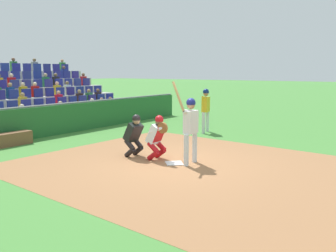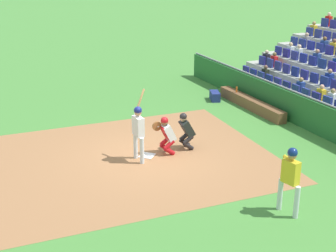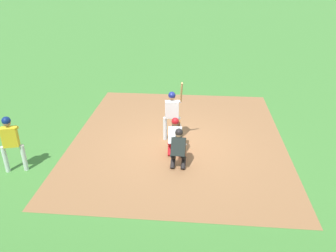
# 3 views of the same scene
# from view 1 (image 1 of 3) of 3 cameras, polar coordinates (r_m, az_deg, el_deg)

# --- Properties ---
(ground_plane) EXTENTS (160.00, 160.00, 0.00)m
(ground_plane) POSITION_cam_1_polar(r_m,az_deg,el_deg) (9.66, 0.99, -6.04)
(ground_plane) COLOR #448237
(infield_dirt_patch) EXTENTS (7.68, 8.93, 0.01)m
(infield_dirt_patch) POSITION_cam_1_polar(r_m,az_deg,el_deg) (9.39, 3.50, -6.47)
(infield_dirt_patch) COLOR #996741
(infield_dirt_patch) RESTS_ON ground_plane
(home_plate_marker) EXTENTS (0.62, 0.62, 0.02)m
(home_plate_marker) POSITION_cam_1_polar(r_m,az_deg,el_deg) (9.65, 0.99, -5.95)
(home_plate_marker) COLOR white
(home_plate_marker) RESTS_ON infield_dirt_patch
(batter_at_plate) EXTENTS (0.67, 0.50, 2.21)m
(batter_at_plate) POSITION_cam_1_polar(r_m,az_deg,el_deg) (9.41, 3.58, 0.42)
(batter_at_plate) COLOR silver
(batter_at_plate) RESTS_ON ground_plane
(catcher_crouching) EXTENTS (0.46, 0.71, 1.28)m
(catcher_crouching) POSITION_cam_1_polar(r_m,az_deg,el_deg) (9.93, -1.72, -1.41)
(catcher_crouching) COLOR #B6131A
(catcher_crouching) RESTS_ON ground_plane
(home_plate_umpire) EXTENTS (0.50, 0.53, 1.26)m
(home_plate_umpire) POSITION_cam_1_polar(r_m,az_deg,el_deg) (10.33, -5.40, -1.18)
(home_plate_umpire) COLOR black
(home_plate_umpire) RESTS_ON ground_plane
(dugout_wall) EXTENTS (17.17, 0.24, 1.22)m
(dugout_wall) POSITION_cam_1_polar(r_m,az_deg,el_deg) (14.06, -20.49, 0.53)
(dugout_wall) COLOR #215E29
(dugout_wall) RESTS_ON ground_plane
(on_deck_batter) EXTENTS (0.66, 0.31, 1.77)m
(on_deck_batter) POSITION_cam_1_polar(r_m,az_deg,el_deg) (14.40, 6.03, 3.19)
(on_deck_batter) COLOR silver
(on_deck_batter) RESTS_ON ground_plane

